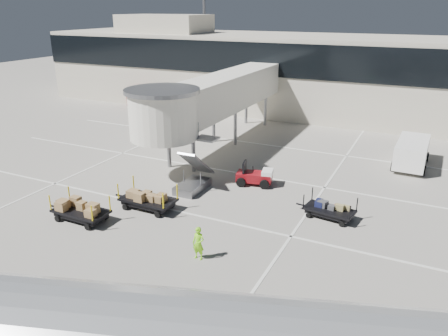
{
  "coord_description": "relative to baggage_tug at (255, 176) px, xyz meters",
  "views": [
    {
      "loc": [
        11.4,
        -16.88,
        10.85
      ],
      "look_at": [
        1.0,
        4.61,
        2.0
      ],
      "focal_mm": 35.0,
      "sensor_mm": 36.0,
      "label": 1
    }
  ],
  "objects": [
    {
      "name": "ground",
      "position": [
        -1.8,
        -7.6,
        -0.55
      ],
      "size": [
        140.0,
        140.0,
        0.0
      ],
      "primitive_type": "plane",
      "color": "#AAA498",
      "rests_on": "ground"
    },
    {
      "name": "lane_markings",
      "position": [
        -2.46,
        1.73,
        -0.54
      ],
      "size": [
        40.0,
        30.0,
        0.02
      ],
      "color": "silver",
      "rests_on": "ground"
    },
    {
      "name": "terminal",
      "position": [
        -2.15,
        22.34,
        3.56
      ],
      "size": [
        64.0,
        12.11,
        15.2
      ],
      "color": "beige",
      "rests_on": "ground"
    },
    {
      "name": "jet_bridge",
      "position": [
        -5.77,
        4.67,
        3.74
      ],
      "size": [
        5.7,
        20.4,
        6.03
      ],
      "color": "white",
      "rests_on": "ground"
    },
    {
      "name": "baggage_tug",
      "position": [
        0.0,
        0.0,
        0.0
      ],
      "size": [
        2.48,
        1.88,
        1.51
      ],
      "rotation": [
        0.0,
        0.0,
        0.22
      ],
      "color": "maroon",
      "rests_on": "ground"
    },
    {
      "name": "suitcase_cart",
      "position": [
        5.39,
        -2.71,
        -0.09
      ],
      "size": [
        3.35,
        1.69,
        1.29
      ],
      "rotation": [
        0.0,
        0.0,
        -0.14
      ],
      "color": "black",
      "rests_on": "ground"
    },
    {
      "name": "box_cart_near",
      "position": [
        -3.98,
        -6.01,
        0.03
      ],
      "size": [
        3.88,
        1.58,
        1.52
      ],
      "rotation": [
        0.0,
        0.0,
        -0.0
      ],
      "color": "black",
      "rests_on": "ground"
    },
    {
      "name": "box_cart_far",
      "position": [
        -6.58,
        -8.85,
        0.01
      ],
      "size": [
        3.74,
        1.55,
        1.46
      ],
      "rotation": [
        0.0,
        0.0,
        -0.01
      ],
      "color": "black",
      "rests_on": "ground"
    },
    {
      "name": "ground_worker",
      "position": [
        1.02,
        -9.4,
        0.25
      ],
      "size": [
        0.58,
        0.38,
        1.59
      ],
      "primitive_type": "imported",
      "rotation": [
        0.0,
        0.0,
        -0.01
      ],
      "color": "#76D616",
      "rests_on": "ground"
    },
    {
      "name": "minivan",
      "position": [
        8.79,
        8.3,
        0.59
      ],
      "size": [
        2.3,
        5.04,
        1.89
      ],
      "rotation": [
        0.0,
        0.0,
        -0.02
      ],
      "color": "white",
      "rests_on": "ground"
    },
    {
      "name": "belt_loader",
      "position": [
        -20.06,
        16.28,
        0.3
      ],
      "size": [
        4.75,
        2.22,
        2.22
      ],
      "rotation": [
        0.0,
        0.0,
        -0.1
      ],
      "color": "maroon",
      "rests_on": "ground"
    }
  ]
}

